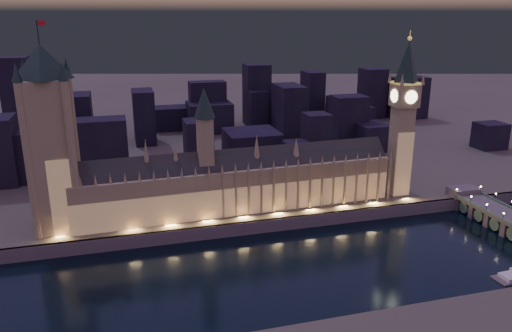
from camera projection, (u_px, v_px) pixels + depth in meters
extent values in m
plane|color=black|center=(275.00, 265.00, 263.19)|extent=(2000.00, 2000.00, 0.00)
cube|color=#454132|center=(169.00, 99.00, 740.17)|extent=(2000.00, 960.00, 8.00)
cube|color=#50464C|center=(254.00, 227.00, 299.70)|extent=(2000.00, 2.50, 8.00)
cube|color=gray|center=(238.00, 188.00, 312.48)|extent=(200.61, 27.54, 28.00)
cube|color=tan|center=(242.00, 202.00, 304.54)|extent=(200.00, 0.50, 18.00)
cube|color=black|center=(238.00, 162.00, 307.43)|extent=(200.47, 23.81, 16.26)
cube|color=gray|center=(205.00, 144.00, 298.42)|extent=(9.00, 9.00, 32.00)
cone|color=#192C27|center=(204.00, 103.00, 291.00)|extent=(13.00, 13.00, 18.00)
cube|color=gray|center=(68.00, 211.00, 277.01)|extent=(1.20, 1.20, 28.00)
cone|color=gray|center=(65.00, 182.00, 272.51)|extent=(2.00, 2.00, 6.00)
cube|color=gray|center=(83.00, 210.00, 279.07)|extent=(1.20, 1.20, 28.00)
cone|color=gray|center=(80.00, 181.00, 274.57)|extent=(2.00, 2.00, 6.00)
cube|color=gray|center=(98.00, 208.00, 281.13)|extent=(1.20, 1.20, 28.00)
cone|color=gray|center=(95.00, 179.00, 276.63)|extent=(2.00, 2.00, 6.00)
cube|color=gray|center=(113.00, 207.00, 283.19)|extent=(1.20, 1.20, 28.00)
cone|color=gray|center=(110.00, 178.00, 278.69)|extent=(2.00, 2.00, 6.00)
cube|color=gray|center=(127.00, 205.00, 285.24)|extent=(1.20, 1.20, 28.00)
cone|color=gray|center=(125.00, 177.00, 280.74)|extent=(2.00, 2.00, 6.00)
cube|color=gray|center=(142.00, 204.00, 287.30)|extent=(1.20, 1.20, 28.00)
cone|color=gray|center=(139.00, 176.00, 282.80)|extent=(2.00, 2.00, 6.00)
cube|color=gray|center=(156.00, 203.00, 289.36)|extent=(1.20, 1.20, 28.00)
cone|color=gray|center=(154.00, 174.00, 284.86)|extent=(2.00, 2.00, 6.00)
cube|color=gray|center=(169.00, 201.00, 291.42)|extent=(1.20, 1.20, 28.00)
cone|color=gray|center=(168.00, 173.00, 286.92)|extent=(2.00, 2.00, 6.00)
cube|color=gray|center=(183.00, 200.00, 293.47)|extent=(1.20, 1.20, 28.00)
cone|color=gray|center=(182.00, 172.00, 288.97)|extent=(2.00, 2.00, 6.00)
cube|color=gray|center=(197.00, 199.00, 295.53)|extent=(1.20, 1.20, 28.00)
cone|color=gray|center=(195.00, 171.00, 291.03)|extent=(2.00, 2.00, 6.00)
cube|color=gray|center=(210.00, 197.00, 297.59)|extent=(1.20, 1.20, 28.00)
cone|color=gray|center=(209.00, 170.00, 293.09)|extent=(2.00, 2.00, 6.00)
cube|color=gray|center=(223.00, 196.00, 299.65)|extent=(1.20, 1.20, 28.00)
cone|color=gray|center=(222.00, 169.00, 295.15)|extent=(2.00, 2.00, 6.00)
cube|color=gray|center=(236.00, 195.00, 301.70)|extent=(1.20, 1.20, 28.00)
cone|color=gray|center=(235.00, 168.00, 297.20)|extent=(2.00, 2.00, 6.00)
cube|color=gray|center=(249.00, 193.00, 303.76)|extent=(1.20, 1.20, 28.00)
cone|color=gray|center=(248.00, 167.00, 299.26)|extent=(2.00, 2.00, 6.00)
cube|color=gray|center=(261.00, 192.00, 305.82)|extent=(1.20, 1.20, 28.00)
cone|color=gray|center=(261.00, 166.00, 301.32)|extent=(2.00, 2.00, 6.00)
cube|color=gray|center=(274.00, 191.00, 307.88)|extent=(1.20, 1.20, 28.00)
cone|color=gray|center=(274.00, 164.00, 303.38)|extent=(2.00, 2.00, 6.00)
cube|color=gray|center=(286.00, 190.00, 309.93)|extent=(1.20, 1.20, 28.00)
cone|color=gray|center=(286.00, 163.00, 305.43)|extent=(2.00, 2.00, 6.00)
cube|color=gray|center=(298.00, 189.00, 311.99)|extent=(1.20, 1.20, 28.00)
cone|color=gray|center=(298.00, 162.00, 307.49)|extent=(2.00, 2.00, 6.00)
cube|color=gray|center=(310.00, 187.00, 314.05)|extent=(1.20, 1.20, 28.00)
cone|color=gray|center=(311.00, 161.00, 309.55)|extent=(2.00, 2.00, 6.00)
cube|color=gray|center=(322.00, 186.00, 316.10)|extent=(1.20, 1.20, 28.00)
cone|color=gray|center=(323.00, 160.00, 311.61)|extent=(2.00, 2.00, 6.00)
cube|color=gray|center=(333.00, 185.00, 318.16)|extent=(1.20, 1.20, 28.00)
cone|color=gray|center=(334.00, 159.00, 313.66)|extent=(2.00, 2.00, 6.00)
cube|color=gray|center=(345.00, 184.00, 320.22)|extent=(1.20, 1.20, 28.00)
cone|color=gray|center=(346.00, 158.00, 315.72)|extent=(2.00, 2.00, 6.00)
cube|color=gray|center=(356.00, 183.00, 322.28)|extent=(1.20, 1.20, 28.00)
cone|color=gray|center=(357.00, 158.00, 317.78)|extent=(2.00, 2.00, 6.00)
cube|color=gray|center=(367.00, 182.00, 324.33)|extent=(1.20, 1.20, 28.00)
cone|color=gray|center=(369.00, 157.00, 319.84)|extent=(2.00, 2.00, 6.00)
cube|color=gray|center=(378.00, 181.00, 326.39)|extent=(1.20, 1.20, 28.00)
cone|color=gray|center=(380.00, 156.00, 321.89)|extent=(2.00, 2.00, 6.00)
cube|color=gray|center=(389.00, 180.00, 328.45)|extent=(1.20, 1.20, 28.00)
cone|color=gray|center=(391.00, 155.00, 323.95)|extent=(2.00, 2.00, 6.00)
cone|color=gray|center=(146.00, 153.00, 290.31)|extent=(4.40, 4.40, 18.00)
cone|color=gray|center=(176.00, 155.00, 295.28)|extent=(4.40, 4.40, 14.00)
cone|color=gray|center=(257.00, 147.00, 307.84)|extent=(4.40, 4.40, 16.00)
cone|color=gray|center=(296.00, 147.00, 315.12)|extent=(4.40, 4.40, 12.00)
cube|color=gray|center=(53.00, 157.00, 276.78)|extent=(24.43, 24.43, 85.89)
cube|color=tan|center=(56.00, 199.00, 272.70)|extent=(22.00, 0.50, 44.00)
cone|color=#192C27|center=(41.00, 62.00, 261.34)|extent=(31.68, 31.68, 18.00)
cylinder|color=black|center=(38.00, 32.00, 256.89)|extent=(0.50, 0.50, 12.00)
cube|color=red|center=(41.00, 23.00, 256.12)|extent=(4.00, 0.15, 2.50)
cylinder|color=gray|center=(29.00, 164.00, 263.83)|extent=(4.40, 4.40, 85.89)
cone|color=#192C27|center=(16.00, 72.00, 249.59)|extent=(5.20, 5.20, 10.00)
cylinder|color=gray|center=(35.00, 153.00, 284.06)|extent=(4.40, 4.40, 85.89)
cone|color=#192C27|center=(23.00, 68.00, 269.82)|extent=(5.20, 5.20, 10.00)
cylinder|color=gray|center=(73.00, 161.00, 269.49)|extent=(4.40, 4.40, 85.89)
cone|color=#192C27|center=(63.00, 71.00, 255.25)|extent=(5.20, 5.20, 10.00)
cylinder|color=gray|center=(76.00, 150.00, 289.72)|extent=(4.40, 4.40, 85.89)
cone|color=#192C27|center=(66.00, 67.00, 275.48)|extent=(5.20, 5.20, 10.00)
cube|color=gray|center=(400.00, 151.00, 336.65)|extent=(12.45, 12.45, 60.27)
cube|color=tan|center=(404.00, 165.00, 333.36)|extent=(12.00, 0.50, 44.00)
cube|color=gray|center=(405.00, 95.00, 325.49)|extent=(15.00, 15.00, 14.85)
cube|color=#F2C64C|center=(406.00, 83.00, 323.10)|extent=(15.75, 15.75, 1.20)
cone|color=#192C27|center=(408.00, 62.00, 319.06)|extent=(18.00, 18.00, 26.00)
sphere|color=#F2C64C|center=(410.00, 38.00, 314.76)|extent=(2.80, 2.80, 2.80)
cylinder|color=#F2C64C|center=(410.00, 34.00, 314.01)|extent=(0.40, 0.40, 5.00)
cylinder|color=#FFF2BF|center=(411.00, 97.00, 318.36)|extent=(8.40, 0.50, 8.40)
cylinder|color=#FFF2BF|center=(399.00, 93.00, 332.61)|extent=(8.40, 0.50, 8.40)
cylinder|color=#FFF2BF|center=(394.00, 96.00, 323.49)|extent=(0.50, 8.40, 8.40)
cylinder|color=#FFF2BF|center=(415.00, 95.00, 327.48)|extent=(0.50, 8.40, 8.40)
cone|color=gray|center=(402.00, 80.00, 313.27)|extent=(2.60, 2.60, 8.00)
cone|color=gray|center=(390.00, 77.00, 327.06)|extent=(2.60, 2.60, 8.00)
cone|color=gray|center=(423.00, 79.00, 317.13)|extent=(2.60, 2.60, 8.00)
cone|color=gray|center=(410.00, 76.00, 330.92)|extent=(2.60, 2.60, 8.00)
cube|color=#436149|center=(512.00, 224.00, 286.71)|extent=(0.80, 100.00, 1.60)
cube|color=#50464C|center=(463.00, 194.00, 340.33)|extent=(19.51, 12.00, 9.50)
cylinder|color=black|center=(503.00, 217.00, 292.74)|extent=(0.30, 0.30, 4.40)
sphere|color=#FFD88C|center=(504.00, 213.00, 292.06)|extent=(1.00, 1.00, 1.00)
cube|color=#50464C|center=(497.00, 219.00, 310.76)|extent=(17.56, 4.00, 9.50)
cylinder|color=black|center=(486.00, 208.00, 305.88)|extent=(0.30, 0.30, 4.40)
sphere|color=#FFD88C|center=(487.00, 205.00, 305.20)|extent=(1.00, 1.00, 1.00)
cylinder|color=black|center=(512.00, 205.00, 310.69)|extent=(0.30, 0.30, 4.40)
sphere|color=#FFD88C|center=(512.00, 202.00, 310.01)|extent=(1.00, 1.00, 1.00)
cube|color=#50464C|center=(481.00, 211.00, 323.90)|extent=(17.56, 4.00, 9.50)
cylinder|color=black|center=(471.00, 200.00, 319.02)|extent=(0.30, 0.30, 4.40)
sphere|color=#FFD88C|center=(471.00, 197.00, 318.33)|extent=(1.00, 1.00, 1.00)
cylinder|color=black|center=(495.00, 197.00, 323.83)|extent=(0.30, 0.30, 4.40)
sphere|color=#FFD88C|center=(496.00, 194.00, 323.14)|extent=(1.00, 1.00, 1.00)
cube|color=#50464C|center=(467.00, 203.00, 337.04)|extent=(17.56, 4.00, 9.50)
cylinder|color=black|center=(457.00, 192.00, 332.15)|extent=(0.30, 0.30, 4.40)
sphere|color=#FFD88C|center=(457.00, 189.00, 331.47)|extent=(1.00, 1.00, 1.00)
cylinder|color=black|center=(480.00, 190.00, 336.96)|extent=(0.30, 0.30, 4.40)
sphere|color=#FFD88C|center=(481.00, 187.00, 336.28)|extent=(1.00, 1.00, 1.00)
cylinder|color=#436149|center=(506.00, 223.00, 304.09)|extent=(17.17, 8.00, 8.00)
cylinder|color=#436149|center=(489.00, 214.00, 317.23)|extent=(17.17, 8.00, 8.00)
cylinder|color=#436149|center=(474.00, 206.00, 330.37)|extent=(17.17, 8.00, 8.00)
cube|color=black|center=(297.00, 156.00, 392.93)|extent=(19.03, 19.80, 22.22)
cube|color=black|center=(408.00, 98.00, 580.05)|extent=(42.59, 22.95, 47.60)
cube|color=black|center=(490.00, 136.00, 454.38)|extent=(25.07, 21.33, 23.50)
cube|color=black|center=(316.00, 139.00, 405.79)|extent=(19.65, 20.18, 41.79)
cube|color=black|center=(256.00, 109.00, 537.20)|extent=(19.44, 30.73, 39.65)
cube|color=black|center=(208.00, 105.00, 528.10)|extent=(37.76, 19.44, 50.07)
cube|color=black|center=(144.00, 117.00, 469.89)|extent=(18.99, 34.57, 50.16)
cube|color=black|center=(198.00, 144.00, 395.85)|extent=(21.11, 25.14, 38.48)
cube|color=black|center=(102.00, 145.00, 387.30)|extent=(38.19, 23.57, 41.50)
cube|color=black|center=(350.00, 114.00, 564.28)|extent=(43.78, 39.06, 18.58)
cube|color=black|center=(82.00, 113.00, 517.31)|extent=(19.72, 40.72, 39.01)
cube|color=black|center=(209.00, 117.00, 518.13)|extent=(44.53, 36.65, 30.11)
cube|color=black|center=(171.00, 118.00, 527.94)|extent=(40.45, 27.15, 23.97)
cube|color=black|center=(29.00, 156.00, 364.85)|extent=(24.19, 23.03, 37.47)
cube|color=black|center=(289.00, 110.00, 503.05)|extent=(24.63, 41.01, 49.94)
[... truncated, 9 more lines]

